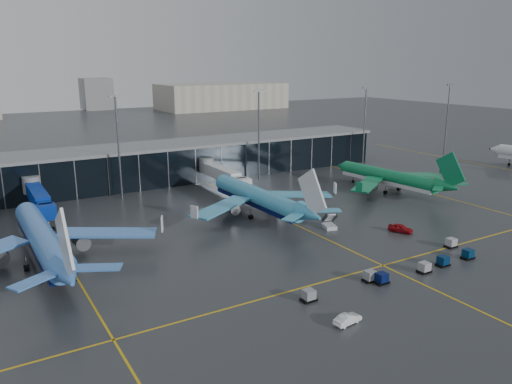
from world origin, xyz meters
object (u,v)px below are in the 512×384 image
airliner_arkefly (40,223)px  airliner_aer_lingus (388,168)px  airliner_klm_near (257,186)px  service_van_white (348,319)px  service_van_red (400,228)px  mobile_airstair (329,225)px  baggage_carts (410,267)px

airliner_arkefly → airliner_aer_lingus: size_ratio=1.14×
airliner_arkefly → airliner_klm_near: bearing=5.5°
airliner_klm_near → service_van_white: airliner_klm_near is taller
service_van_red → airliner_klm_near: bearing=101.6°
airliner_klm_near → mobile_airstair: (7.79, -15.84, -5.77)m
mobile_airstair → service_van_white: (-22.38, -31.42, -0.09)m
airliner_klm_near → service_van_red: airliner_klm_near is taller
service_van_white → airliner_klm_near: bearing=-24.2°
airliner_klm_near → airliner_aer_lingus: size_ratio=1.07×
baggage_carts → service_van_white: bearing=-159.0°
airliner_klm_near → service_van_white: 49.81m
airliner_arkefly → airliner_aer_lingus: (85.38, 5.87, -0.87)m
airliner_arkefly → mobile_airstair: size_ratio=12.23×
airliner_klm_near → airliner_arkefly: bearing=-175.0°
airliner_klm_near → baggage_carts: airliner_klm_near is taller
baggage_carts → mobile_airstair: mobile_airstair is taller
baggage_carts → airliner_arkefly: bearing=145.6°
airliner_arkefly → mobile_airstair: 54.32m
airliner_klm_near → service_van_white: (-14.59, -47.26, -5.86)m
airliner_arkefly → mobile_airstair: (52.90, -10.67, -6.20)m
service_van_white → mobile_airstair: bearing=-42.5°
mobile_airstair → service_van_red: mobile_airstair is taller
airliner_klm_near → service_van_red: size_ratio=8.82×
airliner_klm_near → airliner_aer_lingus: airliner_klm_near is taller
airliner_arkefly → service_van_white: size_ratio=11.04×
airliner_aer_lingus → baggage_carts: bearing=-137.1°
airliner_aer_lingus → airliner_klm_near: bearing=174.8°
mobile_airstair → service_van_white: bearing=-108.1°
airliner_arkefly → mobile_airstair: airliner_arkefly is taller
service_van_red → service_van_white: bearing=-171.0°
airliner_klm_near → mobile_airstair: size_ratio=11.47×
baggage_carts → mobile_airstair: bearing=83.9°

